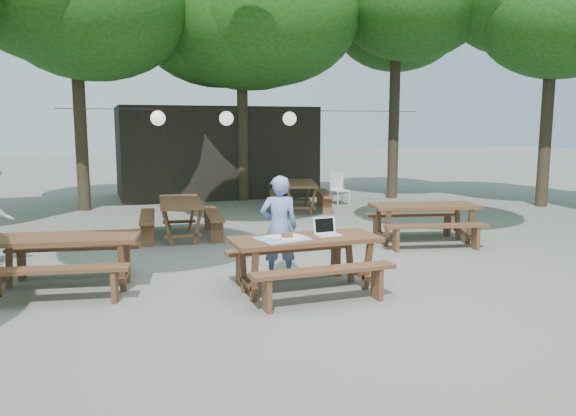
% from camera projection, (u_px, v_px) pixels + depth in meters
% --- Properties ---
extents(ground, '(80.00, 80.00, 0.00)m').
position_uv_depth(ground, '(338.00, 281.00, 8.18)').
color(ground, slate).
rests_on(ground, ground).
extents(pavilion, '(6.00, 3.00, 2.80)m').
position_uv_depth(pavilion, '(216.00, 152.00, 17.92)').
color(pavilion, black).
rests_on(pavilion, ground).
extents(main_picnic_table, '(2.00, 1.58, 0.75)m').
position_uv_depth(main_picnic_table, '(305.00, 263.00, 7.62)').
color(main_picnic_table, '#4F2F1B').
rests_on(main_picnic_table, ground).
extents(picnic_table_nw, '(2.16, 1.91, 0.75)m').
position_uv_depth(picnic_table_nw, '(64.00, 262.00, 7.68)').
color(picnic_table_nw, '#4F2F1B').
rests_on(picnic_table_nw, ground).
extents(picnic_table_ne, '(2.20, 1.96, 0.75)m').
position_uv_depth(picnic_table_ne, '(424.00, 223.00, 10.73)').
color(picnic_table_ne, '#4F2F1B').
rests_on(picnic_table_ne, ground).
extents(picnic_table_far_w, '(1.78, 2.08, 0.75)m').
position_uv_depth(picnic_table_far_w, '(181.00, 218.00, 11.29)').
color(picnic_table_far_w, '#4F2F1B').
rests_on(picnic_table_far_w, ground).
extents(picnic_table_far_e, '(2.06, 2.28, 0.75)m').
position_uv_depth(picnic_table_far_e, '(300.00, 196.00, 14.85)').
color(picnic_table_far_e, '#4F2F1B').
rests_on(picnic_table_far_e, ground).
extents(woman, '(0.62, 0.47, 1.53)m').
position_uv_depth(woman, '(279.00, 227.00, 8.22)').
color(woman, '#7C95E2').
rests_on(woman, ground).
extents(plastic_chair, '(0.49, 0.49, 0.90)m').
position_uv_depth(plastic_chair, '(340.00, 196.00, 15.92)').
color(plastic_chair, white).
rests_on(plastic_chair, ground).
extents(laptop, '(0.35, 0.28, 0.24)m').
position_uv_depth(laptop, '(326.00, 230.00, 7.72)').
color(laptop, white).
rests_on(laptop, main_picnic_table).
extents(tabletop_clutter, '(0.75, 0.67, 0.08)m').
position_uv_depth(tabletop_clutter, '(283.00, 238.00, 7.47)').
color(tabletop_clutter, '#3761BB').
rests_on(tabletop_clutter, main_picnic_table).
extents(paper_lanterns, '(9.00, 0.34, 0.38)m').
position_uv_depth(paper_lanterns, '(227.00, 118.00, 13.35)').
color(paper_lanterns, black).
rests_on(paper_lanterns, ground).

